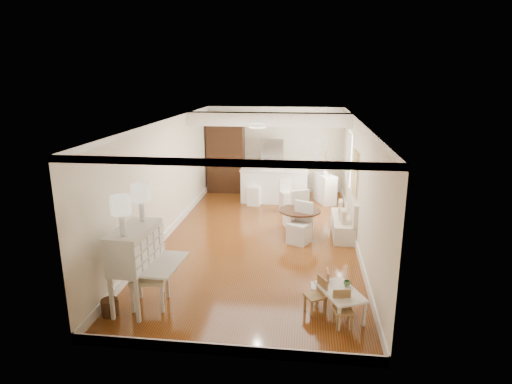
% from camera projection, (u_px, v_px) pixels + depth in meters
% --- Properties ---
extents(room, '(9.00, 9.04, 2.82)m').
position_uv_depth(room, '(263.00, 155.00, 10.06)').
color(room, brown).
rests_on(room, ground).
extents(secretary_bureau, '(1.15, 1.17, 1.40)m').
position_uv_depth(secretary_bureau, '(137.00, 267.00, 7.11)').
color(secretary_bureau, beige).
rests_on(secretary_bureau, ground).
extents(gustavian_armchair, '(0.70, 0.70, 1.08)m').
position_uv_depth(gustavian_armchair, '(149.00, 276.00, 7.17)').
color(gustavian_armchair, beige).
rests_on(gustavian_armchair, ground).
extents(wicker_basket, '(0.33, 0.33, 0.27)m').
position_uv_depth(wicker_basket, '(110.00, 307.00, 6.96)').
color(wicker_basket, '#482C16').
rests_on(wicker_basket, ground).
extents(kids_table, '(0.84, 1.02, 0.44)m').
position_uv_depth(kids_table, '(340.00, 303.00, 6.94)').
color(kids_table, white).
rests_on(kids_table, ground).
extents(kids_chair_a, '(0.41, 0.41, 0.62)m').
position_uv_depth(kids_chair_a, '(315.00, 295.00, 6.99)').
color(kids_chair_a, olive).
rests_on(kids_chair_a, ground).
extents(kids_chair_b, '(0.30, 0.30, 0.61)m').
position_uv_depth(kids_chair_b, '(319.00, 286.00, 7.32)').
color(kids_chair_b, '#A26D4A').
rests_on(kids_chair_b, ground).
extents(kids_chair_c, '(0.33, 0.33, 0.59)m').
position_uv_depth(kids_chair_c, '(343.00, 310.00, 6.58)').
color(kids_chair_c, '#9A7546').
rests_on(kids_chair_c, ground).
extents(banquette, '(0.52, 1.60, 0.98)m').
position_uv_depth(banquette, '(343.00, 216.00, 10.40)').
color(banquette, silver).
rests_on(banquette, ground).
extents(dining_table, '(1.07, 1.07, 0.68)m').
position_uv_depth(dining_table, '(300.00, 223.00, 10.31)').
color(dining_table, '#422515').
rests_on(dining_table, ground).
extents(slip_chair_near, '(0.62, 0.63, 0.96)m').
position_uv_depth(slip_chair_near, '(300.00, 223.00, 9.89)').
color(slip_chair_near, white).
rests_on(slip_chair_near, ground).
extents(slip_chair_far, '(0.67, 0.68, 1.04)m').
position_uv_depth(slip_chair_far, '(296.00, 208.00, 10.92)').
color(slip_chair_far, white).
rests_on(slip_chair_far, ground).
extents(breakfast_counter, '(2.05, 0.65, 1.03)m').
position_uv_depth(breakfast_counter, '(274.00, 186.00, 13.10)').
color(breakfast_counter, white).
rests_on(breakfast_counter, ground).
extents(bar_stool_left, '(0.41, 0.41, 0.92)m').
position_uv_depth(bar_stool_left, '(254.00, 190.00, 12.80)').
color(bar_stool_left, white).
rests_on(bar_stool_left, ground).
extents(bar_stool_right, '(0.48, 0.48, 0.91)m').
position_uv_depth(bar_stool_right, '(287.00, 196.00, 12.23)').
color(bar_stool_right, silver).
rests_on(bar_stool_right, ground).
extents(pantry_cabinet, '(1.20, 0.60, 2.30)m').
position_uv_depth(pantry_cabinet, '(226.00, 158.00, 14.16)').
color(pantry_cabinet, '#381E11').
rests_on(pantry_cabinet, ground).
extents(fridge, '(0.75, 0.65, 1.80)m').
position_uv_depth(fridge, '(283.00, 167.00, 13.98)').
color(fridge, silver).
rests_on(fridge, ground).
extents(sideboard, '(0.71, 1.00, 0.88)m').
position_uv_depth(sideboard, '(325.00, 188.00, 13.09)').
color(sideboard, white).
rests_on(sideboard, ground).
extents(pencil_cup, '(0.13, 0.13, 0.09)m').
position_uv_depth(pencil_cup, '(347.00, 283.00, 7.02)').
color(pencil_cup, '#54884F').
rests_on(pencil_cup, kids_table).
extents(branch_vase, '(0.20, 0.20, 0.16)m').
position_uv_depth(branch_vase, '(325.00, 172.00, 12.94)').
color(branch_vase, white).
rests_on(branch_vase, sideboard).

